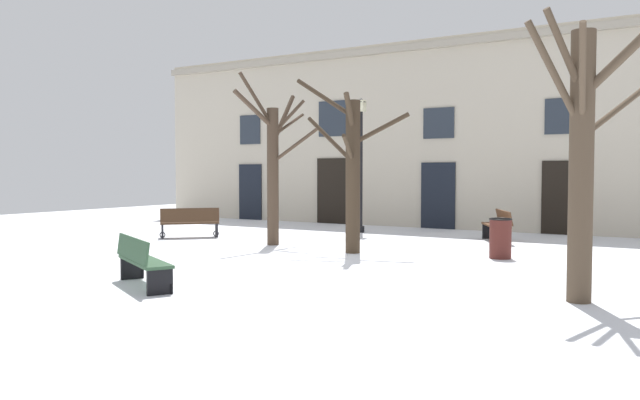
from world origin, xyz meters
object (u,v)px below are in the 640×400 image
object	(u,v)px
tree_near_facade	(584,152)
bench_by_litter_bin	(141,261)
tree_foreground	(273,164)
litter_bin	(500,238)
tree_center	(352,168)
bench_back_to_back_left	(498,225)
bench_facing_shops	(190,223)
streetlamp	(361,151)

from	to	relation	value
tree_near_facade	bench_by_litter_bin	world-z (taller)	tree_near_facade
tree_foreground	litter_bin	xyz separation A→B (m)	(5.75, 0.45, -1.65)
tree_center	bench_back_to_back_left	world-z (taller)	tree_center
bench_by_litter_bin	bench_back_to_back_left	distance (m)	10.23
litter_bin	bench_by_litter_bin	distance (m)	7.69
tree_near_facade	bench_by_litter_bin	xyz separation A→B (m)	(-6.43, -2.39, -1.76)
bench_back_to_back_left	bench_facing_shops	distance (m)	8.67
tree_center	bench_facing_shops	size ratio (longest dim) A/B	2.74
tree_foreground	bench_back_to_back_left	distance (m)	6.31
streetlamp	bench_facing_shops	size ratio (longest dim) A/B	2.76
tree_foreground	litter_bin	distance (m)	6.00
tree_foreground	bench_facing_shops	size ratio (longest dim) A/B	2.90
bench_by_litter_bin	bench_facing_shops	bearing A→B (deg)	-25.05
tree_near_facade	tree_center	size ratio (longest dim) A/B	1.02
tree_near_facade	tree_foreground	distance (m)	8.74
bench_by_litter_bin	tree_foreground	bearing A→B (deg)	-47.43
bench_back_to_back_left	streetlamp	bearing A→B (deg)	-122.55
bench_facing_shops	tree_center	bearing A→B (deg)	128.84
tree_center	bench_facing_shops	xyz separation A→B (m)	(-5.60, 0.60, -1.54)
tree_near_facade	tree_foreground	xyz separation A→B (m)	(-7.97, 3.59, -0.10)
litter_bin	tree_near_facade	bearing A→B (deg)	-61.25
bench_back_to_back_left	bench_facing_shops	world-z (taller)	bench_facing_shops
bench_by_litter_bin	bench_back_to_back_left	xyz separation A→B (m)	(3.30, 9.68, 0.01)
streetlamp	litter_bin	size ratio (longest dim) A/B	4.75
tree_foreground	bench_back_to_back_left	xyz separation A→B (m)	(4.84, 3.70, -1.65)
tree_near_facade	bench_back_to_back_left	bearing A→B (deg)	113.22
streetlamp	litter_bin	distance (m)	6.78
litter_bin	bench_facing_shops	xyz separation A→B (m)	(-8.84, -0.25, -0.01)
tree_foreground	bench_back_to_back_left	bearing A→B (deg)	37.38
tree_near_facade	bench_by_litter_bin	distance (m)	7.08
litter_bin	bench_by_litter_bin	size ratio (longest dim) A/B	0.49
litter_bin	bench_by_litter_bin	world-z (taller)	litter_bin
tree_center	bench_back_to_back_left	size ratio (longest dim) A/B	2.43
tree_foreground	bench_by_litter_bin	size ratio (longest dim) A/B	2.46
streetlamp	bench_by_litter_bin	distance (m)	10.39
tree_near_facade	litter_bin	size ratio (longest dim) A/B	4.80
tree_center	litter_bin	bearing A→B (deg)	14.65
streetlamp	bench_back_to_back_left	size ratio (longest dim) A/B	2.46
tree_center	litter_bin	distance (m)	3.69
streetlamp	bench_facing_shops	xyz separation A→B (m)	(-3.54, -3.92, -2.11)
tree_near_facade	streetlamp	size ratio (longest dim) A/B	1.01
bench_back_to_back_left	bench_facing_shops	xyz separation A→B (m)	(-7.93, -3.50, -0.01)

